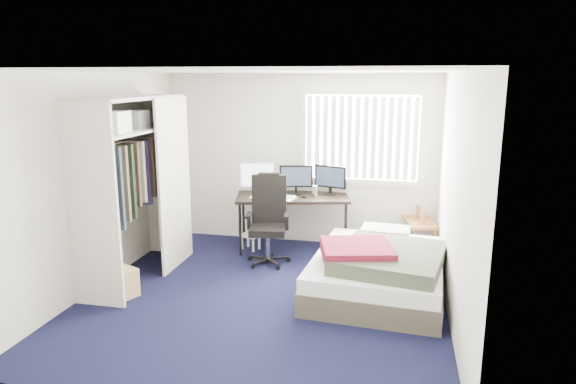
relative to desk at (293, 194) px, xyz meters
The scene contains 10 objects.
ground 1.93m from the desk, 88.92° to the right, with size 4.20×4.20×0.00m, color black.
room_shell 1.89m from the desk, 88.92° to the right, with size 4.20×4.20×4.20m.
window_assembly 1.26m from the desk, 17.09° to the left, with size 1.72×0.09×1.32m.
closet 2.28m from the desk, 137.75° to the right, with size 0.64×1.84×2.22m.
desk is the anchor object (origin of this frame).
office_chair 0.74m from the desk, 107.81° to the right, with size 0.64×0.64×1.19m.
footstool 0.88m from the desk, 160.15° to the right, with size 0.33×0.30×0.22m.
nightstand 1.82m from the desk, ahead, with size 0.50×0.78×0.67m.
bed 1.94m from the desk, 46.11° to the right, with size 1.62×2.07×0.65m.
pine_box 2.72m from the desk, 127.73° to the right, with size 0.43×0.33×0.33m, color tan.
Camera 1 is at (1.41, -5.26, 2.44)m, focal length 32.00 mm.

